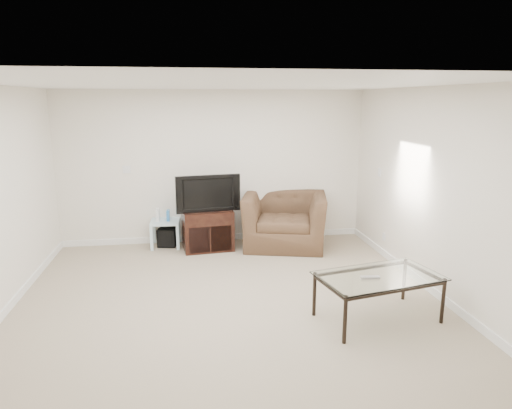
{
  "coord_description": "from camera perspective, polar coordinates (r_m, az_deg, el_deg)",
  "views": [
    {
      "loc": [
        -0.45,
        -4.98,
        2.34
      ],
      "look_at": [
        0.5,
        1.2,
        0.9
      ],
      "focal_mm": 32.0,
      "sensor_mm": 36.0,
      "label": 1
    }
  ],
  "objects": [
    {
      "name": "side_table",
      "position": [
        7.57,
        -11.23,
        -3.56
      ],
      "size": [
        0.47,
        0.47,
        0.44
      ],
      "primitive_type": null,
      "rotation": [
        0.0,
        0.0,
        -0.04
      ],
      "color": "silver",
      "rests_on": "floor"
    },
    {
      "name": "recliner",
      "position": [
        7.41,
        3.59,
        -0.85
      ],
      "size": [
        1.48,
        1.15,
        1.15
      ],
      "primitive_type": "imported",
      "rotation": [
        0.0,
        0.0,
        -0.25
      ],
      "color": "#4C331D",
      "rests_on": "floor"
    },
    {
      "name": "ceiling",
      "position": [
        5.0,
        -3.7,
        14.79
      ],
      "size": [
        5.0,
        5.0,
        0.0
      ],
      "primitive_type": "plane",
      "color": "white",
      "rests_on": "ground"
    },
    {
      "name": "plate_right_switch",
      "position": [
        7.28,
        15.19,
        3.92
      ],
      "size": [
        0.02,
        0.09,
        0.13
      ],
      "primitive_type": "cube",
      "color": "white",
      "rests_on": "wall_right"
    },
    {
      "name": "game_case",
      "position": [
        7.47,
        -10.92,
        -1.36
      ],
      "size": [
        0.05,
        0.13,
        0.17
      ],
      "primitive_type": "cube",
      "rotation": [
        0.0,
        0.0,
        -0.06
      ],
      "color": "#337FCC",
      "rests_on": "side_table"
    },
    {
      "name": "wall_right",
      "position": [
        5.89,
        21.53,
        1.39
      ],
      "size": [
        0.02,
        5.0,
        2.5
      ],
      "primitive_type": "cube",
      "color": "silver",
      "rests_on": "ground"
    },
    {
      "name": "coffee_table",
      "position": [
        5.2,
        14.96,
        -11.16
      ],
      "size": [
        1.41,
        0.97,
        0.5
      ],
      "primitive_type": null,
      "rotation": [
        0.0,
        0.0,
        0.2
      ],
      "color": "black",
      "rests_on": "floor"
    },
    {
      "name": "plate_right_outlet",
      "position": [
        7.22,
        15.7,
        -3.93
      ],
      "size": [
        0.02,
        0.08,
        0.12
      ],
      "primitive_type": "cube",
      "color": "white",
      "rests_on": "wall_right"
    },
    {
      "name": "floor",
      "position": [
        5.52,
        -3.32,
        -12.14
      ],
      "size": [
        5.0,
        5.0,
        0.0
      ],
      "primitive_type": "plane",
      "color": "tan",
      "rests_on": "ground"
    },
    {
      "name": "television",
      "position": [
        7.14,
        -6.14,
        1.52
      ],
      "size": [
        0.95,
        0.31,
        0.58
      ],
      "primitive_type": "imported",
      "rotation": [
        0.0,
        0.0,
        0.14
      ],
      "color": "black",
      "rests_on": "tv_stand"
    },
    {
      "name": "remote",
      "position": [
        4.99,
        14.07,
        -8.84
      ],
      "size": [
        0.21,
        0.08,
        0.02
      ],
      "primitive_type": "cube",
      "rotation": [
        0.0,
        0.0,
        -0.11
      ],
      "color": "#B2B2B7",
      "rests_on": "coffee_table"
    },
    {
      "name": "tv_stand",
      "position": [
        7.32,
        -6.06,
        -3.12
      ],
      "size": [
        0.82,
        0.61,
        0.64
      ],
      "primitive_type": null,
      "rotation": [
        0.0,
        0.0,
        0.11
      ],
      "color": "black",
      "rests_on": "floor"
    },
    {
      "name": "subwoofer",
      "position": [
        7.6,
        -10.99,
        -3.98
      ],
      "size": [
        0.34,
        0.34,
        0.29
      ],
      "primitive_type": "cube",
      "rotation": [
        0.0,
        0.0,
        -0.2
      ],
      "color": "black",
      "rests_on": "floor"
    },
    {
      "name": "plate_back",
      "position": [
        7.6,
        -15.87,
        4.24
      ],
      "size": [
        0.12,
        0.02,
        0.12
      ],
      "primitive_type": "cube",
      "color": "white",
      "rests_on": "wall_back"
    },
    {
      "name": "game_console",
      "position": [
        7.48,
        -12.18,
        -1.28
      ],
      "size": [
        0.05,
        0.15,
        0.2
      ],
      "primitive_type": "cube",
      "rotation": [
        0.0,
        0.0,
        -0.04
      ],
      "color": "white",
      "rests_on": "side_table"
    },
    {
      "name": "dvd_player",
      "position": [
        7.22,
        -6.05,
        -1.57
      ],
      "size": [
        0.44,
        0.33,
        0.06
      ],
      "primitive_type": "cube",
      "rotation": [
        0.0,
        0.0,
        0.11
      ],
      "color": "black",
      "rests_on": "tv_stand"
    },
    {
      "name": "wall_back",
      "position": [
        7.57,
        -5.26,
        4.64
      ],
      "size": [
        5.0,
        0.02,
        2.5
      ],
      "primitive_type": "cube",
      "color": "silver",
      "rests_on": "ground"
    }
  ]
}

